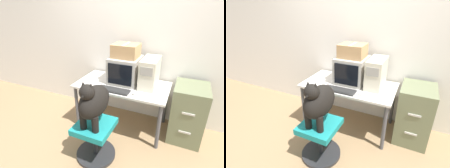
% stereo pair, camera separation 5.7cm
% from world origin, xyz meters
% --- Properties ---
extents(ground_plane, '(12.00, 12.00, 0.00)m').
position_xyz_m(ground_plane, '(0.00, 0.00, 0.00)').
color(ground_plane, '#937551').
extents(wall_back, '(8.00, 0.05, 2.60)m').
position_xyz_m(wall_back, '(0.00, 0.79, 1.30)').
color(wall_back, white).
rests_on(wall_back, ground_plane).
extents(desk, '(1.33, 0.72, 0.70)m').
position_xyz_m(desk, '(0.00, 0.36, 0.62)').
color(desk, silver).
rests_on(desk, ground_plane).
extents(crt_monitor, '(0.42, 0.46, 0.38)m').
position_xyz_m(crt_monitor, '(-0.00, 0.47, 0.89)').
color(crt_monitor, '#B7B2A8').
rests_on(crt_monitor, desk).
extents(pc_tower, '(0.21, 0.46, 0.40)m').
position_xyz_m(pc_tower, '(0.36, 0.45, 0.91)').
color(pc_tower, beige).
rests_on(pc_tower, desk).
extents(keyboard, '(0.44, 0.15, 0.03)m').
position_xyz_m(keyboard, '(-0.03, 0.10, 0.72)').
color(keyboard, '#2D2D2D').
rests_on(keyboard, desk).
extents(computer_mouse, '(0.07, 0.04, 0.03)m').
position_xyz_m(computer_mouse, '(0.26, 0.11, 0.72)').
color(computer_mouse, beige).
rests_on(computer_mouse, desk).
extents(office_chair, '(0.50, 0.50, 0.49)m').
position_xyz_m(office_chair, '(-0.06, -0.38, 0.27)').
color(office_chair, '#262628').
rests_on(office_chair, ground_plane).
extents(dog, '(0.28, 0.51, 0.58)m').
position_xyz_m(dog, '(-0.06, -0.38, 0.78)').
color(dog, black).
rests_on(dog, office_chair).
extents(filing_cabinet, '(0.43, 0.54, 0.80)m').
position_xyz_m(filing_cabinet, '(0.93, 0.45, 0.40)').
color(filing_cabinet, '#6B7251').
rests_on(filing_cabinet, ground_plane).
extents(cardboard_box, '(0.35, 0.32, 0.19)m').
position_xyz_m(cardboard_box, '(-0.00, 0.47, 1.17)').
color(cardboard_box, tan).
rests_on(cardboard_box, crt_monitor).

